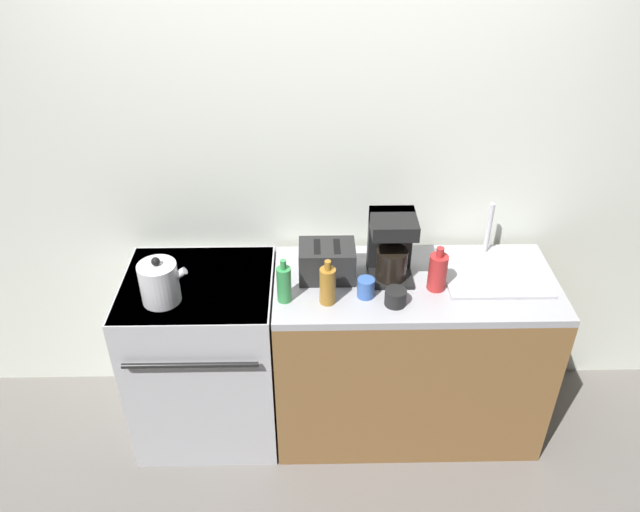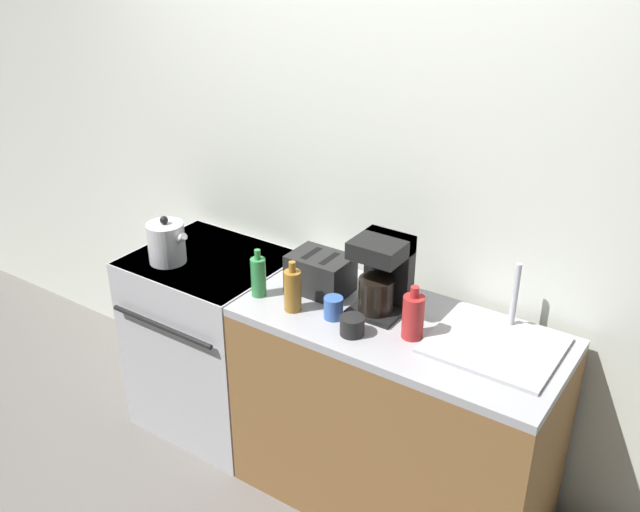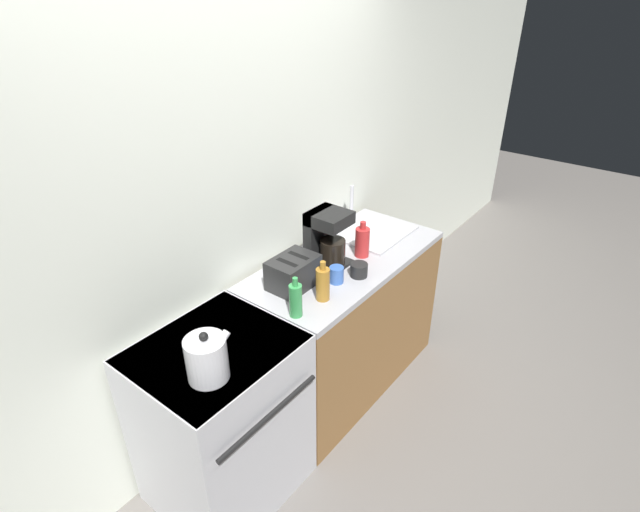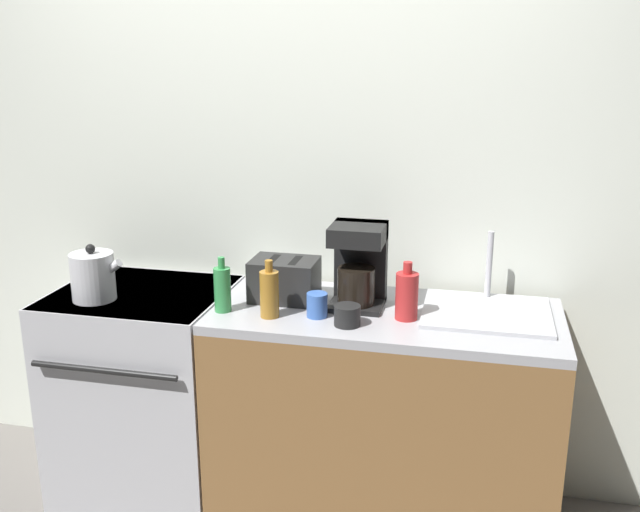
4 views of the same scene
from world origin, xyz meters
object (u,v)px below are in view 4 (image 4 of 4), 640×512
(bottle_red, at_px, (407,295))
(cup_black, at_px, (347,315))
(toaster, at_px, (285,279))
(coffee_maker, at_px, (359,264))
(bottle_amber, at_px, (269,293))
(cup_blue, at_px, (317,305))
(kettle, at_px, (93,276))
(bottle_green, at_px, (222,289))
(stove, at_px, (147,391))

(bottle_red, xyz_separation_m, cup_black, (-0.20, -0.11, -0.05))
(cup_black, bearing_deg, toaster, 143.60)
(coffee_maker, bearing_deg, bottle_amber, -145.37)
(toaster, bearing_deg, cup_blue, -42.97)
(kettle, xyz_separation_m, toaster, (0.74, 0.17, -0.01))
(toaster, xyz_separation_m, bottle_amber, (-0.00, -0.20, 0.01))
(kettle, xyz_separation_m, cup_black, (1.03, -0.05, -0.06))
(coffee_maker, xyz_separation_m, cup_blue, (-0.13, -0.17, -0.12))
(kettle, xyz_separation_m, bottle_green, (0.54, -0.01, -0.01))
(cup_blue, distance_m, cup_black, 0.14)
(bottle_red, relative_size, bottle_green, 1.03)
(stove, bearing_deg, cup_black, -10.78)
(bottle_amber, relative_size, cup_black, 2.28)
(bottle_red, bearing_deg, cup_black, -150.44)
(cup_blue, relative_size, cup_black, 0.95)
(coffee_maker, bearing_deg, cup_black, -89.84)
(bottle_red, bearing_deg, coffee_maker, 150.72)
(toaster, xyz_separation_m, cup_blue, (0.17, -0.16, -0.04))
(stove, xyz_separation_m, bottle_amber, (0.60, -0.15, 0.54))
(kettle, height_order, bottle_amber, kettle)
(kettle, height_order, toaster, kettle)
(kettle, bearing_deg, coffee_maker, 9.89)
(bottle_green, relative_size, cup_black, 2.22)
(bottle_red, distance_m, cup_blue, 0.33)
(kettle, bearing_deg, cup_blue, 0.87)
(stove, xyz_separation_m, cup_black, (0.90, -0.17, 0.49))
(coffee_maker, distance_m, bottle_red, 0.24)
(coffee_maker, height_order, bottle_green, coffee_maker)
(coffee_maker, relative_size, bottle_amber, 1.48)
(bottle_amber, bearing_deg, kettle, 178.01)
(toaster, distance_m, cup_black, 0.37)
(bottle_amber, bearing_deg, stove, 165.95)
(toaster, height_order, bottle_green, bottle_green)
(bottle_red, distance_m, bottle_green, 0.69)
(bottle_amber, height_order, bottle_red, same)
(kettle, relative_size, bottle_amber, 1.04)
(toaster, xyz_separation_m, cup_black, (0.29, -0.22, -0.05))
(bottle_red, bearing_deg, cup_blue, -170.69)
(coffee_maker, xyz_separation_m, bottle_green, (-0.49, -0.19, -0.08))
(coffee_maker, distance_m, bottle_amber, 0.37)
(stove, xyz_separation_m, bottle_green, (0.41, -0.13, 0.54))
(bottle_amber, bearing_deg, bottle_green, 174.83)
(cup_black, bearing_deg, bottle_green, 175.58)
(stove, distance_m, cup_blue, 0.93)
(bottle_green, bearing_deg, cup_black, -4.42)
(cup_blue, bearing_deg, bottle_amber, -167.10)
(stove, xyz_separation_m, toaster, (0.61, 0.05, 0.53))
(toaster, distance_m, cup_blue, 0.23)
(toaster, relative_size, bottle_green, 1.21)
(stove, relative_size, bottle_red, 4.22)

